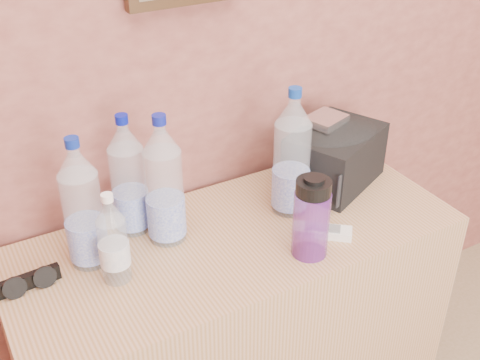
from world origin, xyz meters
The scene contains 11 objects.
dresser centered at (-0.14, 1.73, 0.37)m, with size 1.18×0.49×0.74m, color tan.
pet_large_a centered at (-0.50, 1.82, 0.88)m, with size 0.09×0.09×0.34m.
pet_large_b centered at (-0.36, 1.89, 0.88)m, with size 0.09×0.09×0.33m.
pet_large_c centered at (-0.29, 1.81, 0.89)m, with size 0.09×0.09×0.35m.
pet_large_d centered at (0.05, 1.77, 0.89)m, with size 0.10×0.10×0.36m.
pet_small centered at (-0.46, 1.72, 0.84)m, with size 0.07×0.07×0.23m.
nalgene_bottle centered at (-0.01, 1.58, 0.84)m, with size 0.09×0.09×0.22m.
sunglasses centered at (-0.65, 1.79, 0.75)m, with size 0.15×0.05×0.04m, color black, non-canonical shape.
ac_remote centered at (0.06, 1.63, 0.75)m, with size 0.15×0.05×0.02m, color silver.
toiletry_bag centered at (0.24, 1.83, 0.83)m, with size 0.28×0.20×0.19m, color black, non-canonical shape.
foil_packet centered at (0.22, 1.85, 0.93)m, with size 0.11×0.09×0.02m, color silver.
Camera 1 is at (-0.74, 0.64, 1.67)m, focal length 45.00 mm.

